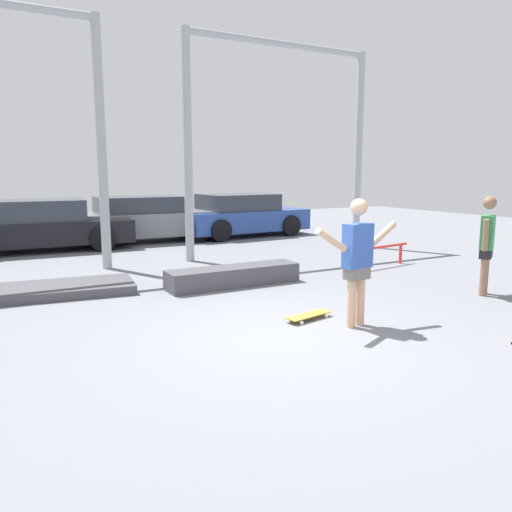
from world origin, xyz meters
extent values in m
plane|color=slate|center=(0.00, 0.00, 0.00)|extent=(36.00, 36.00, 0.00)
cylinder|color=#DBAD89|center=(0.99, -0.07, 0.41)|extent=(0.12, 0.12, 0.81)
cylinder|color=#DBAD89|center=(1.16, -0.05, 0.41)|extent=(0.12, 0.12, 0.81)
cube|color=slate|center=(1.07, -0.06, 0.74)|extent=(0.36, 0.23, 0.18)
cube|color=#3359B2|center=(1.07, -0.06, 1.11)|extent=(0.42, 0.24, 0.59)
sphere|color=#DBAD89|center=(1.07, -0.06, 1.62)|extent=(0.22, 0.22, 0.22)
cylinder|color=#DBAD89|center=(0.59, -0.11, 1.22)|extent=(0.52, 0.15, 0.35)
cylinder|color=#DBAD89|center=(1.55, 0.00, 1.22)|extent=(0.52, 0.15, 0.35)
cube|color=gold|center=(0.69, 0.49, 0.07)|extent=(0.77, 0.36, 0.01)
cylinder|color=silver|center=(0.92, 0.65, 0.03)|extent=(0.06, 0.04, 0.05)
cylinder|color=silver|center=(0.96, 0.44, 0.03)|extent=(0.06, 0.04, 0.05)
cylinder|color=silver|center=(0.42, 0.55, 0.03)|extent=(0.06, 0.04, 0.05)
cylinder|color=silver|center=(0.46, 0.34, 0.03)|extent=(0.06, 0.04, 0.05)
cube|color=#47474C|center=(0.71, 2.95, 0.18)|extent=(2.51, 0.60, 0.35)
cube|color=#47474C|center=(-2.39, 3.83, 0.08)|extent=(2.96, 1.50, 0.16)
cylinder|color=red|center=(4.22, 3.01, 0.44)|extent=(2.04, 0.35, 0.06)
cylinder|color=red|center=(3.39, 2.89, 0.22)|extent=(0.07, 0.07, 0.44)
cylinder|color=red|center=(5.06, 3.13, 0.22)|extent=(0.07, 0.07, 0.44)
cylinder|color=#A5A8AD|center=(-0.96, 5.75, 2.61)|extent=(0.20, 0.20, 5.22)
cylinder|color=#A5A8AD|center=(0.96, 5.75, 2.61)|extent=(0.20, 0.20, 5.22)
cylinder|color=#A5A8AD|center=(5.95, 5.75, 2.61)|extent=(0.20, 0.20, 5.22)
cylinder|color=#A5A8AD|center=(3.45, 5.75, 5.14)|extent=(4.99, 0.16, 0.16)
cube|color=black|center=(-1.89, 9.16, 0.49)|extent=(4.65, 1.98, 0.60)
cube|color=#2D333D|center=(-2.08, 9.17, 1.07)|extent=(2.59, 1.74, 0.56)
cylinder|color=black|center=(-0.44, 9.95, 0.34)|extent=(0.69, 0.25, 0.68)
cylinder|color=black|center=(-0.52, 8.23, 0.34)|extent=(0.69, 0.25, 0.68)
cube|color=slate|center=(1.01, 9.53, 0.54)|extent=(4.49, 1.87, 0.69)
cube|color=#2D333D|center=(0.83, 9.54, 1.12)|extent=(2.50, 1.64, 0.47)
cylinder|color=black|center=(2.42, 10.29, 0.36)|extent=(0.72, 0.25, 0.71)
cylinder|color=black|center=(2.34, 8.66, 0.36)|extent=(0.72, 0.25, 0.71)
cylinder|color=black|center=(-0.32, 10.41, 0.36)|extent=(0.72, 0.25, 0.71)
cylinder|color=black|center=(-0.39, 8.78, 0.36)|extent=(0.72, 0.25, 0.71)
cube|color=#284793|center=(4.19, 9.33, 0.52)|extent=(4.32, 2.10, 0.66)
cube|color=#2D333D|center=(4.03, 9.32, 1.11)|extent=(2.42, 1.82, 0.52)
cylinder|color=black|center=(5.43, 10.30, 0.34)|extent=(0.69, 0.27, 0.67)
cylinder|color=black|center=(5.55, 8.53, 0.34)|extent=(0.69, 0.27, 0.67)
cylinder|color=black|center=(2.83, 10.13, 0.34)|extent=(0.69, 0.27, 0.67)
cylinder|color=black|center=(2.95, 8.35, 0.34)|extent=(0.69, 0.27, 0.67)
cylinder|color=#8C664C|center=(4.21, 0.31, 0.39)|extent=(0.12, 0.12, 0.79)
cylinder|color=#8C664C|center=(4.07, 0.22, 0.39)|extent=(0.12, 0.12, 0.79)
cube|color=black|center=(4.14, 0.26, 0.72)|extent=(0.37, 0.32, 0.17)
cube|color=#338C4C|center=(4.14, 0.26, 1.07)|extent=(0.43, 0.36, 0.57)
sphere|color=#8C664C|center=(4.14, 0.26, 1.57)|extent=(0.22, 0.22, 0.22)
cylinder|color=#8C664C|center=(4.38, 0.40, 1.05)|extent=(0.18, 0.16, 0.53)
cylinder|color=#8C664C|center=(3.91, 0.13, 1.05)|extent=(0.18, 0.16, 0.53)
camera|label=1|loc=(-3.26, -5.13, 2.07)|focal=35.00mm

